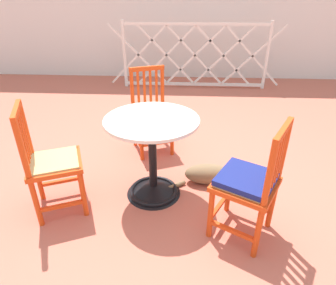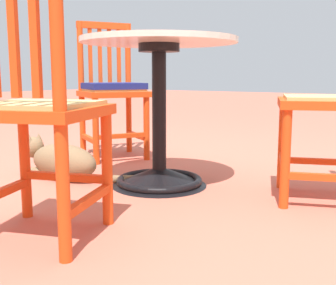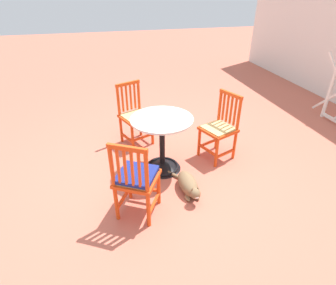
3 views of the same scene
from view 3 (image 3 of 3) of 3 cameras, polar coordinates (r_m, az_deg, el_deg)
The scene contains 6 objects.
ground_plane at distance 3.52m, azimuth -0.88°, elevation -6.56°, with size 24.00×24.00×0.00m, color #BC604C.
cafe_table at distance 3.46m, azimuth -1.22°, elevation -1.55°, with size 0.76×0.76×0.73m.
orange_chair_facing_out at distance 4.03m, azimuth -6.99°, elevation 5.48°, with size 0.52×0.52×0.91m.
orange_chair_by_planter at distance 2.74m, azimuth -6.69°, elevation -7.54°, with size 0.55×0.55×0.91m.
orange_chair_at_corner at distance 3.71m, azimuth 10.80°, elevation 2.84°, with size 0.52×0.52×0.91m.
tabby_cat at distance 3.20m, azimuth 4.35°, elevation -8.94°, with size 0.72×0.29×0.23m.
Camera 3 is at (2.73, -0.63, 2.13)m, focal length 29.05 mm.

